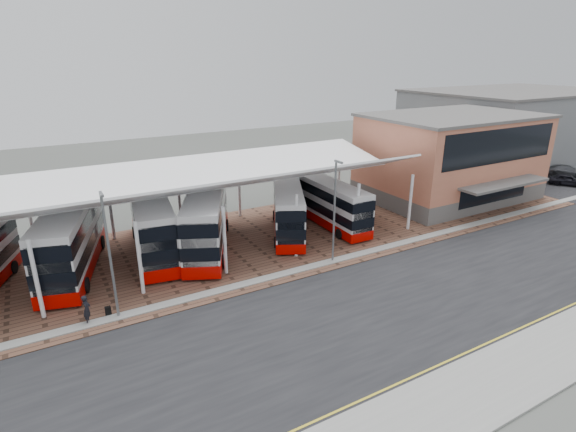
# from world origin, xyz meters

# --- Properties ---
(ground) EXTENTS (140.00, 140.00, 0.00)m
(ground) POSITION_xyz_m (0.00, 0.00, 0.00)
(ground) COLOR #494C47
(road) EXTENTS (120.00, 14.00, 0.02)m
(road) POSITION_xyz_m (0.00, -1.00, 0.01)
(road) COLOR black
(road) RESTS_ON ground
(forecourt) EXTENTS (72.00, 16.00, 0.06)m
(forecourt) POSITION_xyz_m (2.00, 13.00, 0.03)
(forecourt) COLOR brown
(forecourt) RESTS_ON ground
(sidewalk) EXTENTS (120.00, 4.00, 0.14)m
(sidewalk) POSITION_xyz_m (0.00, -9.00, 0.07)
(sidewalk) COLOR gray
(sidewalk) RESTS_ON ground
(north_kerb) EXTENTS (120.00, 0.80, 0.14)m
(north_kerb) POSITION_xyz_m (0.00, 6.20, 0.07)
(north_kerb) COLOR gray
(north_kerb) RESTS_ON ground
(yellow_line_near) EXTENTS (120.00, 0.12, 0.01)m
(yellow_line_near) POSITION_xyz_m (0.00, -7.00, 0.03)
(yellow_line_near) COLOR gold
(yellow_line_near) RESTS_ON road
(yellow_line_far) EXTENTS (120.00, 0.12, 0.01)m
(yellow_line_far) POSITION_xyz_m (0.00, -6.70, 0.03)
(yellow_line_far) COLOR gold
(yellow_line_far) RESTS_ON road
(canopy) EXTENTS (37.00, 11.63, 7.07)m
(canopy) POSITION_xyz_m (-6.00, 13.94, 5.80)
(canopy) COLOR white
(canopy) RESTS_ON ground
(terminal) EXTENTS (18.40, 14.40, 9.25)m
(terminal) POSITION_xyz_m (23.00, 13.92, 4.66)
(terminal) COLOR #585553
(terminal) RESTS_ON ground
(warehouse) EXTENTS (30.50, 20.50, 10.25)m
(warehouse) POSITION_xyz_m (48.00, 24.00, 5.15)
(warehouse) COLOR slate
(warehouse) RESTS_ON ground
(lamp_west) EXTENTS (0.16, 0.90, 8.07)m
(lamp_west) POSITION_xyz_m (-14.00, 6.27, 4.36)
(lamp_west) COLOR slate
(lamp_west) RESTS_ON ground
(lamp_east) EXTENTS (0.16, 0.90, 8.07)m
(lamp_east) POSITION_xyz_m (2.00, 6.27, 4.36)
(lamp_east) COLOR slate
(lamp_east) RESTS_ON ground
(bus_1) EXTENTS (5.89, 12.25, 4.92)m
(bus_1) POSITION_xyz_m (-15.58, 14.45, 2.51)
(bus_1) COLOR silver
(bus_1) RESTS_ON forecourt
(bus_2) EXTENTS (4.39, 11.97, 4.82)m
(bus_2) POSITION_xyz_m (-9.68, 14.74, 2.46)
(bus_2) COLOR silver
(bus_2) RESTS_ON forecourt
(bus_3) EXTENTS (7.50, 12.05, 4.94)m
(bus_3) POSITION_xyz_m (-5.60, 13.39, 2.51)
(bus_3) COLOR silver
(bus_3) RESTS_ON forecourt
(bus_4) EXTENTS (6.86, 10.36, 4.29)m
(bus_4) POSITION_xyz_m (1.89, 13.17, 2.19)
(bus_4) COLOR silver
(bus_4) RESTS_ON forecourt
(bus_5) EXTENTS (2.77, 10.13, 4.15)m
(bus_5) POSITION_xyz_m (6.30, 12.83, 2.12)
(bus_5) COLOR silver
(bus_5) RESTS_ON forecourt
(pedestrian) EXTENTS (0.61, 0.76, 1.82)m
(pedestrian) POSITION_xyz_m (-15.67, 6.48, 0.97)
(pedestrian) COLOR black
(pedestrian) RESTS_ON forecourt
(suitcase) EXTENTS (0.35, 0.25, 0.59)m
(suitcase) POSITION_xyz_m (-14.52, 6.72, 0.36)
(suitcase) COLOR black
(suitcase) RESTS_ON forecourt
(carpark_car_a) EXTENTS (3.75, 4.35, 1.41)m
(carpark_car_a) POSITION_xyz_m (39.42, 9.73, 0.79)
(carpark_car_a) COLOR black
(carpark_car_a) RESTS_ON carpark_surface
(carpark_car_b) EXTENTS (4.43, 5.32, 1.45)m
(carpark_car_b) POSITION_xyz_m (43.66, 12.21, 0.81)
(carpark_car_b) COLOR #46474D
(carpark_car_b) RESTS_ON carpark_surface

